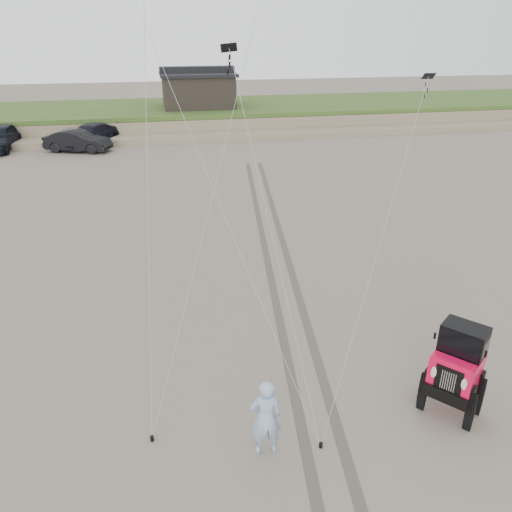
# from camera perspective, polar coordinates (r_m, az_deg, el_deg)

# --- Properties ---
(ground) EXTENTS (160.00, 160.00, 0.00)m
(ground) POSITION_cam_1_polar(r_m,az_deg,el_deg) (12.07, 2.49, -17.34)
(ground) COLOR #6B6054
(ground) RESTS_ON ground
(dune_ridge) EXTENTS (160.00, 14.25, 1.73)m
(dune_ridge) POSITION_cam_1_polar(r_m,az_deg,el_deg) (46.80, -9.10, 15.42)
(dune_ridge) COLOR #7A6B54
(dune_ridge) RESTS_ON ground
(cabin) EXTENTS (6.40, 5.40, 3.35)m
(cabin) POSITION_cam_1_polar(r_m,az_deg,el_deg) (46.13, -6.66, 18.45)
(cabin) COLOR black
(cabin) RESTS_ON dune_ridge
(truck_b) EXTENTS (4.88, 3.09, 1.52)m
(truck_b) POSITION_cam_1_polar(r_m,az_deg,el_deg) (38.49, -19.71, 12.28)
(truck_b) COLOR black
(truck_b) RESTS_ON ground
(truck_c) EXTENTS (4.71, 5.75, 1.57)m
(truck_c) POSITION_cam_1_polar(r_m,az_deg,el_deg) (40.06, -18.47, 12.92)
(truck_c) COLOR black
(truck_c) RESTS_ON ground
(jeep) EXTENTS (5.03, 4.65, 1.79)m
(jeep) POSITION_cam_1_polar(r_m,az_deg,el_deg) (12.30, 21.65, -13.09)
(jeep) COLOR #F10B3D
(jeep) RESTS_ON ground
(man) EXTENTS (0.67, 0.45, 1.79)m
(man) POSITION_cam_1_polar(r_m,az_deg,el_deg) (10.59, 1.10, -17.98)
(man) COLOR #7F93C4
(man) RESTS_ON ground
(stake_main) EXTENTS (0.08, 0.08, 0.12)m
(stake_main) POSITION_cam_1_polar(r_m,az_deg,el_deg) (11.59, -11.80, -19.74)
(stake_main) COLOR black
(stake_main) RESTS_ON ground
(stake_aux) EXTENTS (0.08, 0.08, 0.12)m
(stake_aux) POSITION_cam_1_polar(r_m,az_deg,el_deg) (11.32, 7.42, -20.64)
(stake_aux) COLOR black
(stake_aux) RESTS_ON ground
(tire_tracks) EXTENTS (5.22, 29.74, 0.01)m
(tire_tracks) POSITION_cam_1_polar(r_m,az_deg,el_deg) (19.02, 2.50, -0.49)
(tire_tracks) COLOR #4C443D
(tire_tracks) RESTS_ON ground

